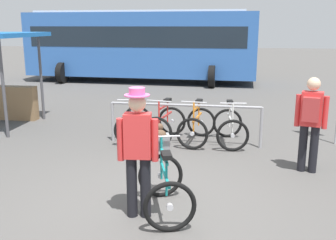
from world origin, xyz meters
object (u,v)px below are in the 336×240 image
Objects in this scene: racked_bike_red at (165,125)px; person_with_featured_bike at (138,148)px; bus_distant at (141,42)px; racked_bike_black at (134,123)px; pedestrian_with_backpack at (311,119)px; featured_bicycle at (164,176)px; racked_bike_white at (230,127)px; racked_bike_orange at (197,126)px.

person_with_featured_bike reaches higher than racked_bike_red.
bus_distant is (-2.42, 9.16, 1.37)m from racked_bike_red.
racked_bike_black is 3.77m from pedestrian_with_backpack.
featured_bicycle reaches higher than racked_bike_black.
person_with_featured_bike is at bearing -141.59° from pedestrian_with_backpack.
pedestrian_with_backpack reaches higher than racked_bike_red.
person_with_featured_bike is at bearing -137.87° from featured_bicycle.
featured_bicycle reaches higher than racked_bike_red.
racked_bike_black is at bearing 109.75° from featured_bicycle.
pedestrian_with_backpack reaches higher than featured_bicycle.
racked_bike_black and racked_bike_red have the same top height.
racked_bike_white is at bearing 73.79° from featured_bicycle.
featured_bicycle is 2.87m from pedestrian_with_backpack.
racked_bike_red is 1.01× the size of racked_bike_orange.
racked_bike_red is 3.27m from featured_bicycle.
racked_bike_black is at bearing -79.35° from bus_distant.
person_with_featured_bike is (-0.29, -0.26, 0.46)m from featured_bicycle.
racked_bike_orange is (1.40, -0.03, 0.00)m from racked_bike_black.
racked_bike_red is at bearing 151.00° from pedestrian_with_backpack.
pedestrian_with_backpack reaches higher than racked_bike_white.
racked_bike_orange is at bearing -71.23° from bus_distant.
racked_bike_white is (0.70, -0.02, 0.00)m from racked_bike_orange.
racked_bike_white is 10.05m from bus_distant.
racked_bike_black is 9.40m from bus_distant.
racked_bike_orange is 0.72× the size of pedestrian_with_backpack.
racked_bike_orange is 1.03× the size of racked_bike_white.
featured_bicycle is (-0.93, -3.20, 0.12)m from racked_bike_white.
racked_bike_black is 0.66× the size of person_with_featured_bike.
featured_bicycle is 0.61m from person_with_featured_bike.
racked_bike_red is 0.69× the size of person_with_featured_bike.
racked_bike_white is (2.10, -0.05, 0.00)m from racked_bike_black.
racked_bike_orange is 9.79m from bus_distant.
bus_distant is (-3.12, 9.17, 1.37)m from racked_bike_orange.
featured_bicycle is 0.12× the size of bus_distant.
featured_bicycle is (-0.23, -3.22, 0.12)m from racked_bike_orange.
pedestrian_with_backpack is at bearing 37.89° from featured_bicycle.
person_with_featured_bike reaches higher than racked_bike_orange.
featured_bicycle is at bearing -106.21° from racked_bike_white.
racked_bike_orange and racked_bike_white have the same top height.
featured_bicycle is (0.47, -3.24, 0.12)m from racked_bike_red.
racked_bike_black and racked_bike_orange have the same top height.
racked_bike_black is 3.67m from person_with_featured_bike.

